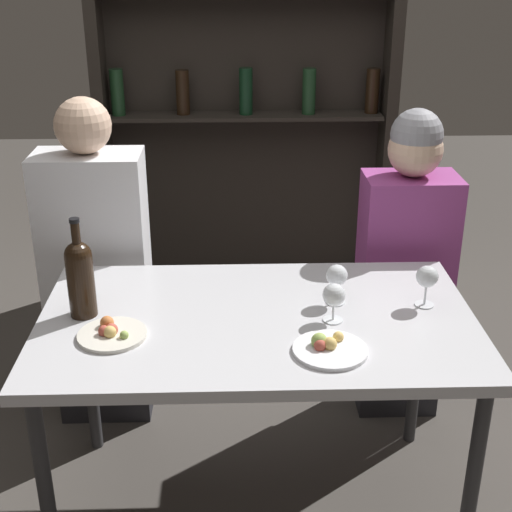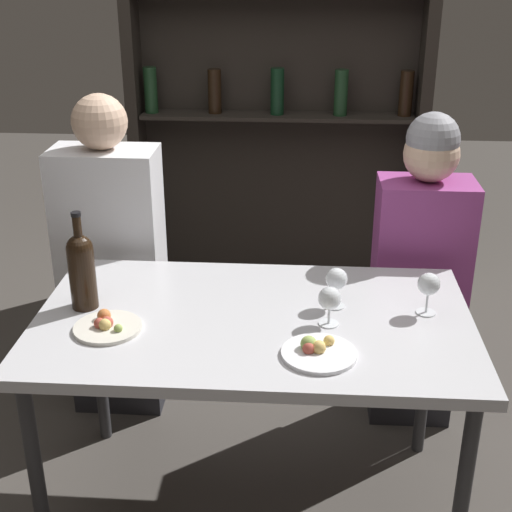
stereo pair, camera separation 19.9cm
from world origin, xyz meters
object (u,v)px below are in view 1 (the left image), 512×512
at_px(food_plate_0, 111,333).
at_px(seated_person_left, 98,275).
at_px(wine_bottle, 80,275).
at_px(wine_glass_0, 334,296).
at_px(wine_glass_2, 427,278).
at_px(wine_glass_1, 337,277).
at_px(food_plate_1, 329,348).
at_px(seated_person_right, 404,270).

bearing_deg(food_plate_0, seated_person_left, 103.83).
distance_m(wine_bottle, food_plate_0, 0.21).
bearing_deg(wine_bottle, food_plate_0, -52.59).
bearing_deg(wine_glass_0, wine_glass_2, 16.68).
distance_m(wine_glass_1, food_plate_1, 0.30).
height_order(wine_glass_2, seated_person_right, seated_person_right).
distance_m(food_plate_0, food_plate_1, 0.62).
relative_size(food_plate_0, seated_person_left, 0.16).
bearing_deg(wine_bottle, seated_person_left, 96.69).
height_order(wine_bottle, food_plate_1, wine_bottle).
relative_size(wine_glass_2, seated_person_left, 0.10).
xyz_separation_m(wine_glass_0, seated_person_left, (-0.81, 0.60, -0.20)).
height_order(wine_glass_0, seated_person_right, seated_person_right).
bearing_deg(wine_glass_2, seated_person_left, 155.19).
bearing_deg(food_plate_1, wine_glass_0, 78.55).
height_order(wine_glass_1, seated_person_left, seated_person_left).
xyz_separation_m(wine_glass_2, food_plate_0, (-0.94, -0.16, -0.08)).
height_order(wine_bottle, food_plate_0, wine_bottle).
bearing_deg(food_plate_0, wine_glass_0, 6.46).
distance_m(wine_glass_0, wine_glass_1, 0.12).
relative_size(wine_glass_1, seated_person_left, 0.10).
xyz_separation_m(food_plate_0, seated_person_left, (-0.17, 0.67, -0.13)).
relative_size(wine_glass_0, seated_person_right, 0.10).
xyz_separation_m(wine_bottle, food_plate_1, (0.71, -0.23, -0.12)).
bearing_deg(food_plate_0, wine_glass_2, 9.76).
xyz_separation_m(wine_bottle, wine_glass_2, (1.05, 0.03, -0.04)).
bearing_deg(seated_person_left, food_plate_0, -76.17).
relative_size(wine_glass_2, food_plate_0, 0.67).
distance_m(wine_glass_2, food_plate_0, 0.96).
bearing_deg(food_plate_1, seated_person_left, 135.08).
xyz_separation_m(wine_glass_0, seated_person_right, (0.36, 0.60, -0.20)).
relative_size(wine_bottle, seated_person_right, 0.25).
distance_m(wine_glass_2, food_plate_1, 0.43).
bearing_deg(seated_person_left, wine_glass_2, -24.81).
xyz_separation_m(wine_glass_2, food_plate_1, (-0.33, -0.26, -0.08)).
xyz_separation_m(wine_glass_1, seated_person_right, (0.34, 0.49, -0.21)).
bearing_deg(seated_person_right, food_plate_1, -117.01).
xyz_separation_m(wine_glass_0, wine_glass_2, (0.30, 0.09, 0.01)).
bearing_deg(wine_glass_1, food_plate_0, -164.33).
xyz_separation_m(food_plate_1, seated_person_right, (0.39, 0.77, -0.13)).
xyz_separation_m(wine_bottle, seated_person_right, (1.11, 0.54, -0.25)).
relative_size(food_plate_1, seated_person_left, 0.16).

